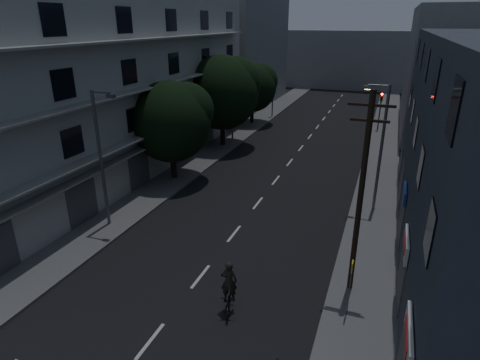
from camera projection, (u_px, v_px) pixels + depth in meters
The scene contains 20 objects.
ground at pixel (291, 161), 35.57m from camera, with size 160.00×160.00×0.00m, color black.
sidewalk_left at pixel (214, 151), 37.97m from camera, with size 3.00×90.00×0.15m, color #565659.
sidewalk_right at pixel (380, 170), 33.11m from camera, with size 3.00×90.00×0.15m, color #565659.
lane_markings at pixel (306, 142), 41.01m from camera, with size 0.15×60.50×0.01m.
building_left at pixel (121, 85), 30.77m from camera, with size 7.00×36.00×14.00m.
building_right at pixel (478, 151), 20.06m from camera, with size 6.19×28.00×11.00m.
building_far_left at pixel (249, 48), 56.52m from camera, with size 6.00×20.00×16.00m, color slate.
building_far_right at pixel (437, 70), 44.07m from camera, with size 6.00×20.00×13.00m, color slate.
building_far_end at pixel (351, 59), 72.89m from camera, with size 24.00×8.00×10.00m, color slate.
tree_near at pixel (172, 119), 29.69m from camera, with size 6.04×6.04×7.45m.
tree_mid at pixel (223, 90), 37.72m from camera, with size 6.97×6.97×8.57m.
tree_far at pixel (253, 86), 46.74m from camera, with size 5.63×5.63×6.96m.
traffic_signal_far_right at pixel (381, 103), 44.03m from camera, with size 0.28×0.37×4.10m.
traffic_signal_far_left at pixel (273, 93), 50.25m from camera, with size 0.28×0.37×4.10m.
street_lamp_left_near at pixel (102, 153), 22.58m from camera, with size 1.51×0.25×8.00m.
street_lamp_right at pixel (380, 143), 24.51m from camera, with size 1.51×0.25×8.00m.
street_lamp_left_far at pixel (233, 96), 39.88m from camera, with size 1.51×0.25×8.00m.
utility_pole at pixel (361, 193), 16.71m from camera, with size 1.80×0.24×9.00m.
bus_stop_sign at pixel (351, 279), 16.15m from camera, with size 0.06×0.35×2.52m.
cyclist at pixel (229, 294), 16.95m from camera, with size 1.21×2.01×2.40m.
Camera 1 is at (7.50, -8.14, 11.56)m, focal length 30.00 mm.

